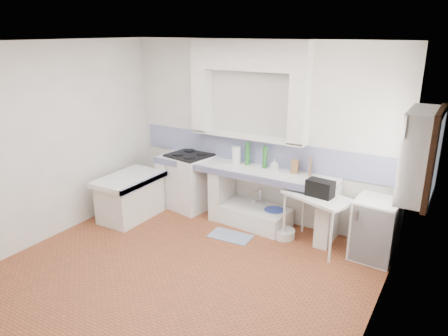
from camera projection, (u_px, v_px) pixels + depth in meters
The scene contains 36 objects.
floor at pixel (184, 271), 5.39m from camera, with size 4.50×4.50×0.00m, color brown.
ceiling at pixel (176, 42), 4.52m from camera, with size 4.50×4.50×0.00m, color white.
wall_back at pixel (257, 133), 6.59m from camera, with size 4.50×4.50×0.00m, color white.
wall_front at pixel (29, 234), 3.32m from camera, with size 4.50×4.50×0.00m, color white.
wall_left at pixel (53, 142), 6.04m from camera, with size 4.50×4.50×0.00m, color white.
wall_right at pixel (380, 205), 3.86m from camera, with size 4.50×4.50×0.00m, color white.
alcove_mass at pixel (249, 55), 6.17m from camera, with size 1.90×0.25×0.45m, color white.
window_frame at pixel (421, 155), 4.70m from camera, with size 0.35×0.86×1.06m, color #351D11.
lace_valance at pixel (412, 120), 4.65m from camera, with size 0.01×0.84×0.24m, color white.
counter_slab at pixel (241, 170), 6.56m from camera, with size 3.00×0.60×0.08m, color white.
counter_lip at pixel (233, 175), 6.33m from camera, with size 3.00×0.04×0.10m, color navy.
counter_pier_left at pixel (171, 181), 7.38m from camera, with size 0.20×0.55×0.82m, color white.
counter_pier_mid at pixel (222, 192), 6.87m from camera, with size 0.20×0.55×0.82m, color white.
counter_pier_right at pixel (328, 215), 6.02m from camera, with size 0.20×0.55×0.82m, color white.
peninsula_top at pixel (129, 179), 6.74m from camera, with size 0.70×1.10×0.08m, color white.
peninsula_base at pixel (131, 199), 6.85m from camera, with size 0.60×1.00×0.62m, color white.
peninsula_lip at pixel (145, 183), 6.58m from camera, with size 0.04×1.10×0.10m, color navy.
backsplash at pixel (256, 151), 6.67m from camera, with size 4.27×0.03×0.40m, color navy.
stove at pixel (190, 182), 7.18m from camera, with size 0.65×0.63×0.93m, color white.
sink at pixel (254, 216), 6.66m from camera, with size 1.10×0.59×0.26m, color white.
side_table at pixel (316, 221), 5.90m from camera, with size 0.92×0.51×0.04m, color white.
fridge at pixel (375, 229), 5.59m from camera, with size 0.54×0.54×0.83m, color white.
bucket_red at pixel (229, 213), 6.77m from camera, with size 0.27×0.27×0.26m, color red.
bucket_orange at pixel (251, 218), 6.58m from camera, with size 0.29×0.29×0.27m, color #D5510F.
bucket_blue at pixel (274, 218), 6.54m from camera, with size 0.31×0.31×0.29m, color blue.
basin_white at pixel (284, 234), 6.24m from camera, with size 0.32×0.32×0.12m, color white.
water_bottle_a at pixel (253, 209), 6.82m from camera, with size 0.09×0.09×0.34m, color silver.
water_bottle_b at pixel (263, 212), 6.75m from camera, with size 0.08×0.08×0.31m, color silver.
black_bag at pixel (320, 188), 5.72m from camera, with size 0.36×0.21×0.23m, color black.
green_bottle_a at pixel (247, 154), 6.60m from camera, with size 0.08×0.08×0.36m, color #27702A.
green_bottle_b at pixel (265, 157), 6.46m from camera, with size 0.07×0.07×0.34m, color #27702A.
knife_block at pixel (295, 167), 6.24m from camera, with size 0.10×0.08×0.20m, color #99643D.
cutting_board at pixel (310, 167), 6.12m from camera, with size 0.02×0.20×0.28m, color #99643D.
paper_towel at pixel (236, 155), 6.67m from camera, with size 0.14×0.14×0.27m, color white.
soap_bottle at pixel (274, 165), 6.36m from camera, with size 0.08×0.09×0.19m, color white.
rug at pixel (231, 236), 6.28m from camera, with size 0.63×0.36×0.01m, color #405C8E.
Camera 1 is at (2.84, -3.79, 2.93)m, focal length 33.95 mm.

